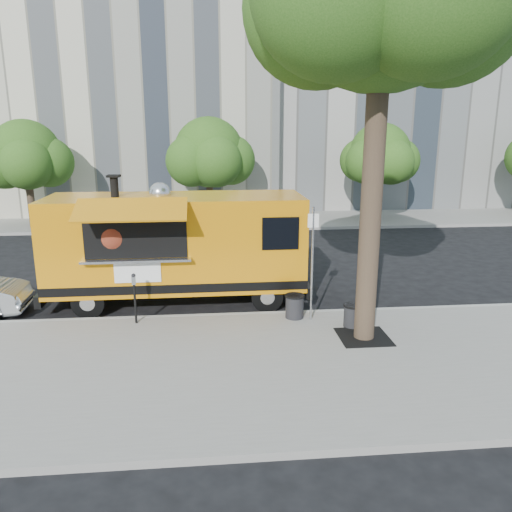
{
  "coord_description": "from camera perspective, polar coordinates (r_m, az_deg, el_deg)",
  "views": [
    {
      "loc": [
        -1.04,
        -13.69,
        5.04
      ],
      "look_at": [
        0.25,
        0.0,
        1.52
      ],
      "focal_mm": 35.0,
      "sensor_mm": 36.0,
      "label": 1
    }
  ],
  "objects": [
    {
      "name": "tree_well",
      "position": [
        12.48,
        12.2,
        -9.03
      ],
      "size": [
        1.2,
        1.2,
        0.02
      ],
      "primitive_type": "cube",
      "color": "black",
      "rests_on": "sidewalk"
    },
    {
      "name": "far_tree_a",
      "position": [
        27.52,
        -24.82,
        10.44
      ],
      "size": [
        3.42,
        3.42,
        5.36
      ],
      "color": "#33261C",
      "rests_on": "far_sidewalk"
    },
    {
      "name": "far_tree_b",
      "position": [
        26.42,
        -5.41,
        11.69
      ],
      "size": [
        3.6,
        3.6,
        5.5
      ],
      "color": "#33261C",
      "rests_on": "far_sidewalk"
    },
    {
      "name": "building_left",
      "position": [
        37.02,
        -17.78,
        24.58
      ],
      "size": [
        22.0,
        14.0,
        24.0
      ],
      "primitive_type": "cube",
      "color": "beige",
      "rests_on": "ground"
    },
    {
      "name": "sign_post",
      "position": [
        12.82,
        6.45,
        -0.15
      ],
      "size": [
        0.28,
        0.06,
        3.0
      ],
      "color": "silver",
      "rests_on": "sidewalk"
    },
    {
      "name": "ground",
      "position": [
        14.63,
        -0.98,
        -5.79
      ],
      "size": [
        120.0,
        120.0,
        0.0
      ],
      "primitive_type": "plane",
      "color": "black",
      "rests_on": "ground"
    },
    {
      "name": "building_mid",
      "position": [
        39.25,
        15.1,
        21.17
      ],
      "size": [
        20.0,
        14.0,
        20.0
      ],
      "primitive_type": "cube",
      "color": "gray",
      "rests_on": "ground"
    },
    {
      "name": "trash_bin_left",
      "position": [
        13.33,
        4.43,
        -5.67
      ],
      "size": [
        0.52,
        0.52,
        0.63
      ],
      "color": "black",
      "rests_on": "sidewalk"
    },
    {
      "name": "curb",
      "position": [
        13.73,
        -0.67,
        -6.83
      ],
      "size": [
        60.0,
        0.14,
        0.16
      ],
      "primitive_type": "cube",
      "color": "#999993",
      "rests_on": "ground"
    },
    {
      "name": "trash_bin_right",
      "position": [
        12.95,
        10.98,
        -6.63
      ],
      "size": [
        0.48,
        0.48,
        0.58
      ],
      "color": "black",
      "rests_on": "sidewalk"
    },
    {
      "name": "far_sidewalk",
      "position": [
        27.66,
        -3.15,
        4.01
      ],
      "size": [
        60.0,
        5.0,
        0.15
      ],
      "primitive_type": "cube",
      "color": "gray",
      "rests_on": "ground"
    },
    {
      "name": "food_truck",
      "position": [
        14.66,
        -9.14,
        1.3
      ],
      "size": [
        7.61,
        3.56,
        3.77
      ],
      "rotation": [
        0.0,
        0.0,
        0.01
      ],
      "color": "orange",
      "rests_on": "ground"
    },
    {
      "name": "sidewalk",
      "position": [
        10.94,
        0.69,
        -12.64
      ],
      "size": [
        60.0,
        6.0,
        0.15
      ],
      "primitive_type": "cube",
      "color": "gray",
      "rests_on": "ground"
    },
    {
      "name": "far_tree_c",
      "position": [
        27.64,
        13.98,
        11.22
      ],
      "size": [
        3.24,
        3.24,
        5.21
      ],
      "color": "#33261C",
      "rests_on": "far_sidewalk"
    },
    {
      "name": "parking_meter",
      "position": [
        13.14,
        -13.72,
        -4.06
      ],
      "size": [
        0.11,
        0.11,
        1.33
      ],
      "color": "black",
      "rests_on": "sidewalk"
    }
  ]
}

